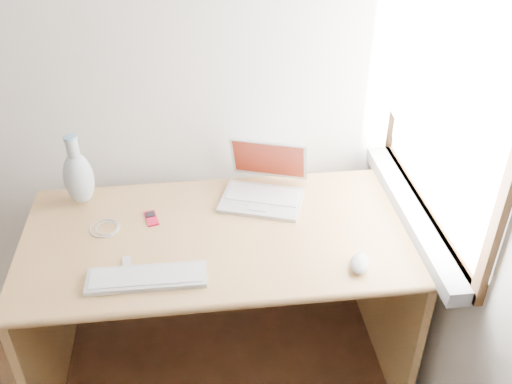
{
  "coord_description": "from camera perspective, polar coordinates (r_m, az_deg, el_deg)",
  "views": [
    {
      "loc": [
        0.88,
        -0.39,
        2.09
      ],
      "look_at": [
        1.09,
        1.35,
        0.9
      ],
      "focal_mm": 40.0,
      "sensor_mm": 36.0,
      "label": 1
    }
  ],
  "objects": [
    {
      "name": "vase",
      "position": [
        2.33,
        -17.34,
        1.5
      ],
      "size": [
        0.12,
        0.12,
        0.3
      ],
      "color": "silver",
      "rests_on": "desk"
    },
    {
      "name": "cable_coil",
      "position": [
        2.22,
        -14.88,
        -3.5
      ],
      "size": [
        0.14,
        0.14,
        0.01
      ],
      "primitive_type": "torus",
      "rotation": [
        0.0,
        0.0,
        -0.23
      ],
      "color": "silver",
      "rests_on": "desk"
    },
    {
      "name": "external_keyboard",
      "position": [
        1.96,
        -10.88,
        -8.4
      ],
      "size": [
        0.4,
        0.13,
        0.02
      ],
      "rotation": [
        0.0,
        0.0,
        -0.01
      ],
      "color": "silver",
      "rests_on": "desk"
    },
    {
      "name": "remote",
      "position": [
        2.04,
        -12.78,
        -7.03
      ],
      "size": [
        0.04,
        0.08,
        0.01
      ],
      "primitive_type": "cube",
      "rotation": [
        0.0,
        0.0,
        0.16
      ],
      "color": "silver",
      "rests_on": "desk"
    },
    {
      "name": "desk",
      "position": [
        2.35,
        -3.72,
        -7.01
      ],
      "size": [
        1.45,
        0.73,
        0.77
      ],
      "color": "tan",
      "rests_on": "floor"
    },
    {
      "name": "laptop",
      "position": [
        2.3,
        0.42,
        0.61
      ],
      "size": [
        0.37,
        0.36,
        0.21
      ],
      "rotation": [
        0.0,
        0.0,
        -0.33
      ],
      "color": "silver",
      "rests_on": "desk"
    },
    {
      "name": "ipod",
      "position": [
        2.23,
        -10.41,
        -2.6
      ],
      "size": [
        0.06,
        0.1,
        0.01
      ],
      "rotation": [
        0.0,
        0.0,
        0.23
      ],
      "color": "#AD0C2B",
      "rests_on": "desk"
    },
    {
      "name": "mouse",
      "position": [
        2.0,
        10.36,
        -7.02
      ],
      "size": [
        0.1,
        0.12,
        0.04
      ],
      "primitive_type": "ellipsoid",
      "rotation": [
        0.0,
        0.0,
        -0.4
      ],
      "color": "silver",
      "rests_on": "desk"
    },
    {
      "name": "window",
      "position": [
        2.05,
        18.03,
        9.2
      ],
      "size": [
        0.11,
        0.99,
        1.1
      ],
      "color": "white",
      "rests_on": "right_wall"
    }
  ]
}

